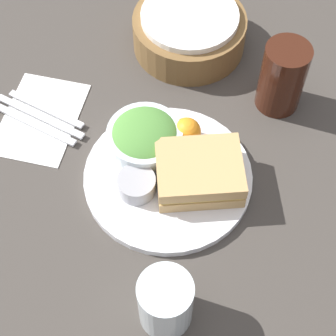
% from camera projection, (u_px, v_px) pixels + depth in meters
% --- Properties ---
extents(ground_plane, '(4.00, 4.00, 0.00)m').
position_uv_depth(ground_plane, '(168.00, 179.00, 0.91)').
color(ground_plane, '#3D3833').
extents(plate, '(0.27, 0.27, 0.01)m').
position_uv_depth(plate, '(168.00, 177.00, 0.90)').
color(plate, silver).
rests_on(plate, ground_plane).
extents(sandwich, '(0.16, 0.14, 0.05)m').
position_uv_depth(sandwich, '(199.00, 173.00, 0.87)').
color(sandwich, tan).
rests_on(sandwich, plate).
extents(salad_bowl, '(0.12, 0.12, 0.05)m').
position_uv_depth(salad_bowl, '(145.00, 137.00, 0.90)').
color(salad_bowl, silver).
rests_on(salad_bowl, plate).
extents(dressing_cup, '(0.06, 0.06, 0.03)m').
position_uv_depth(dressing_cup, '(137.00, 185.00, 0.87)').
color(dressing_cup, '#99999E').
rests_on(dressing_cup, plate).
extents(orange_wedge, '(0.05, 0.05, 0.05)m').
position_uv_depth(orange_wedge, '(186.00, 132.00, 0.91)').
color(orange_wedge, orange).
rests_on(orange_wedge, plate).
extents(drink_glass, '(0.08, 0.08, 0.13)m').
position_uv_depth(drink_glass, '(282.00, 77.00, 0.94)').
color(drink_glass, '#38190F').
rests_on(drink_glass, ground_plane).
extents(bread_basket, '(0.21, 0.21, 0.08)m').
position_uv_depth(bread_basket, '(189.00, 30.00, 1.03)').
color(bread_basket, brown).
rests_on(bread_basket, ground_plane).
extents(napkin, '(0.13, 0.18, 0.00)m').
position_uv_depth(napkin, '(40.00, 118.00, 0.97)').
color(napkin, white).
rests_on(napkin, ground_plane).
extents(fork, '(0.17, 0.06, 0.01)m').
position_uv_depth(fork, '(34.00, 124.00, 0.96)').
color(fork, silver).
rests_on(fork, napkin).
extents(knife, '(0.17, 0.06, 0.01)m').
position_uv_depth(knife, '(40.00, 116.00, 0.97)').
color(knife, silver).
rests_on(knife, napkin).
extents(spoon, '(0.15, 0.05, 0.01)m').
position_uv_depth(spoon, '(46.00, 109.00, 0.97)').
color(spoon, silver).
rests_on(spoon, napkin).
extents(water_glass, '(0.07, 0.07, 0.10)m').
position_uv_depth(water_glass, '(165.00, 302.00, 0.75)').
color(water_glass, silver).
rests_on(water_glass, ground_plane).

